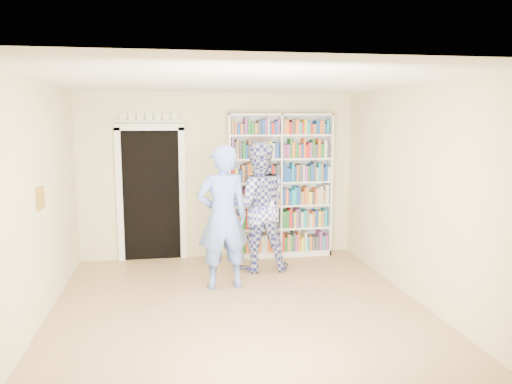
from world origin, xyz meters
The scene contains 11 objects.
floor centered at (0.00, 0.00, 0.00)m, with size 5.00×5.00×0.00m, color tan.
ceiling centered at (0.00, 0.00, 2.70)m, with size 5.00×5.00×0.00m, color white.
wall_back centered at (0.00, 2.50, 1.35)m, with size 4.50×4.50×0.00m, color beige.
wall_left centered at (-2.25, 0.00, 1.35)m, with size 5.00×5.00×0.00m, color beige.
wall_right centered at (2.25, 0.00, 1.35)m, with size 5.00×5.00×0.00m, color beige.
bookshelf centered at (0.99, 2.34, 1.20)m, with size 1.72×0.32×2.37m.
doorway centered at (-1.10, 2.48, 1.18)m, with size 1.10×0.08×2.43m.
wall_art centered at (-2.23, 0.20, 1.40)m, with size 0.03×0.25×0.25m, color brown.
man_blue centered at (-0.11, 0.89, 0.97)m, with size 0.71×0.47×1.95m, color #6282DA.
man_plaid centered at (0.49, 1.61, 0.98)m, with size 0.95×0.74×1.96m, color #2F3591.
paper_sheet centered at (0.59, 1.38, 0.96)m, with size 0.20×0.01×0.28m, color white.
Camera 1 is at (-0.78, -5.66, 2.28)m, focal length 35.00 mm.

